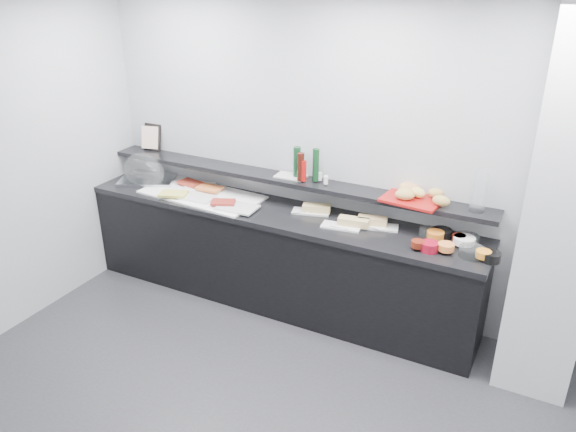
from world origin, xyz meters
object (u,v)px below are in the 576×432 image
at_px(cloche_base, 148,180).
at_px(bread_tray, 412,200).
at_px(condiment_tray, 291,176).
at_px(carafe, 479,192).
at_px(framed_print, 152,137).
at_px(sandwich_plate_mid, 341,227).

bearing_deg(cloche_base, bread_tray, -22.00).
distance_m(condiment_tray, carafe, 1.58).
height_order(cloche_base, carafe, carafe).
xyz_separation_m(condiment_tray, carafe, (1.57, -0.02, 0.14)).
bearing_deg(bread_tray, cloche_base, -171.39).
height_order(condiment_tray, bread_tray, bread_tray).
bearing_deg(condiment_tray, framed_print, 174.53).
relative_size(cloche_base, sandwich_plate_mid, 1.64).
bearing_deg(carafe, bread_tray, -175.98).
height_order(sandwich_plate_mid, carafe, carafe).
relative_size(condiment_tray, bread_tray, 0.60).
xyz_separation_m(cloche_base, condiment_tray, (1.48, 0.17, 0.24)).
bearing_deg(framed_print, condiment_tray, -3.00).
bearing_deg(sandwich_plate_mid, condiment_tray, 148.30).
xyz_separation_m(cloche_base, framed_print, (-0.09, 0.24, 0.36)).
xyz_separation_m(framed_print, bread_tray, (2.65, -0.12, -0.12)).
xyz_separation_m(cloche_base, carafe, (3.05, 0.15, 0.38)).
bearing_deg(carafe, sandwich_plate_mid, -166.30).
xyz_separation_m(bread_tray, carafe, (0.49, 0.03, 0.14)).
height_order(sandwich_plate_mid, condiment_tray, condiment_tray).
relative_size(framed_print, carafe, 0.87).
bearing_deg(condiment_tray, cloche_base, -176.43).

